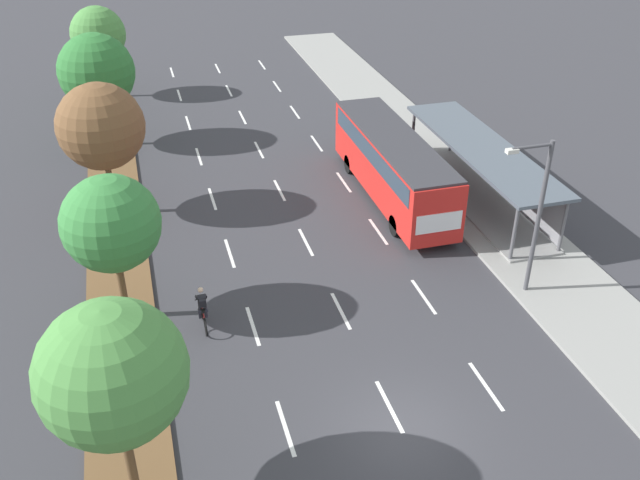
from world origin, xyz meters
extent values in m
plane|color=#38383D|center=(0.00, 0.00, 0.00)|extent=(140.00, 140.00, 0.00)
cube|color=brown|center=(-8.30, 20.00, 0.06)|extent=(2.60, 52.00, 0.12)
cube|color=gray|center=(9.25, 20.00, 0.07)|extent=(4.50, 52.00, 0.15)
cube|color=white|center=(-3.50, 1.10, 0.00)|extent=(0.14, 2.44, 0.01)
cube|color=white|center=(-3.50, 6.49, 0.00)|extent=(0.14, 2.44, 0.01)
cube|color=white|center=(-3.50, 11.87, 0.00)|extent=(0.14, 2.44, 0.01)
cube|color=white|center=(-3.50, 17.26, 0.00)|extent=(0.14, 2.44, 0.01)
cube|color=white|center=(-3.50, 22.64, 0.00)|extent=(0.14, 2.44, 0.01)
cube|color=white|center=(-3.50, 28.03, 0.00)|extent=(0.14, 2.44, 0.01)
cube|color=white|center=(-3.50, 33.41, 0.00)|extent=(0.14, 2.44, 0.01)
cube|color=white|center=(-3.50, 38.80, 0.00)|extent=(0.14, 2.44, 0.01)
cube|color=white|center=(0.00, 1.10, 0.00)|extent=(0.14, 2.44, 0.01)
cube|color=white|center=(0.00, 6.49, 0.00)|extent=(0.14, 2.44, 0.01)
cube|color=white|center=(0.00, 11.87, 0.00)|extent=(0.14, 2.44, 0.01)
cube|color=white|center=(0.00, 17.26, 0.00)|extent=(0.14, 2.44, 0.01)
cube|color=white|center=(0.00, 22.64, 0.00)|extent=(0.14, 2.44, 0.01)
cube|color=white|center=(0.00, 28.03, 0.00)|extent=(0.14, 2.44, 0.01)
cube|color=white|center=(0.00, 33.41, 0.00)|extent=(0.14, 2.44, 0.01)
cube|color=white|center=(0.00, 38.80, 0.00)|extent=(0.14, 2.44, 0.01)
cube|color=white|center=(3.50, 1.10, 0.00)|extent=(0.14, 2.44, 0.01)
cube|color=white|center=(3.50, 6.49, 0.00)|extent=(0.14, 2.44, 0.01)
cube|color=white|center=(3.50, 11.87, 0.00)|extent=(0.14, 2.44, 0.01)
cube|color=white|center=(3.50, 17.26, 0.00)|extent=(0.14, 2.44, 0.01)
cube|color=white|center=(3.50, 22.64, 0.00)|extent=(0.14, 2.44, 0.01)
cube|color=white|center=(3.50, 28.03, 0.00)|extent=(0.14, 2.44, 0.01)
cube|color=white|center=(3.50, 33.41, 0.00)|extent=(0.14, 2.44, 0.01)
cube|color=white|center=(3.50, 38.80, 0.00)|extent=(0.14, 2.44, 0.01)
cube|color=gray|center=(9.25, 13.41, 0.20)|extent=(2.60, 11.75, 0.10)
cylinder|color=#56565B|center=(8.07, 7.79, 1.55)|extent=(0.16, 0.16, 2.60)
cylinder|color=#56565B|center=(8.07, 19.03, 1.55)|extent=(0.16, 0.16, 2.60)
cylinder|color=#56565B|center=(10.43, 7.79, 1.55)|extent=(0.16, 0.16, 2.60)
cylinder|color=#56565B|center=(10.43, 19.03, 1.55)|extent=(0.16, 0.16, 2.60)
cube|color=gray|center=(10.49, 13.41, 1.55)|extent=(0.10, 11.16, 2.34)
cube|color=#4C5660|center=(9.25, 13.41, 2.93)|extent=(2.90, 12.15, 0.16)
cube|color=red|center=(5.25, 14.86, 1.85)|extent=(2.50, 11.20, 2.80)
cube|color=#2D3D4C|center=(5.25, 14.86, 2.70)|extent=(2.54, 10.30, 0.90)
cube|color=#333338|center=(5.25, 14.86, 3.31)|extent=(2.45, 10.98, 0.12)
cube|color=#2D3D4C|center=(5.25, 20.48, 2.20)|extent=(2.25, 0.06, 1.54)
cube|color=white|center=(5.25, 9.24, 1.65)|extent=(2.12, 0.04, 0.90)
cylinder|color=black|center=(4.15, 18.34, 0.50)|extent=(0.30, 1.00, 1.00)
cylinder|color=black|center=(6.35, 18.34, 0.50)|extent=(0.30, 1.00, 1.00)
cylinder|color=black|center=(4.15, 11.39, 0.50)|extent=(0.30, 1.00, 1.00)
cylinder|color=black|center=(6.35, 11.39, 0.50)|extent=(0.30, 1.00, 1.00)
torus|color=black|center=(-5.27, 7.53, 0.36)|extent=(0.06, 0.72, 0.72)
torus|color=black|center=(-5.27, 6.43, 0.36)|extent=(0.06, 0.72, 0.72)
cylinder|color=maroon|center=(-5.27, 6.98, 0.64)|extent=(0.05, 0.94, 0.05)
cylinder|color=maroon|center=(-5.27, 6.88, 0.46)|extent=(0.05, 0.57, 0.42)
cylinder|color=maroon|center=(-5.27, 6.78, 0.66)|extent=(0.04, 0.04, 0.40)
cube|color=black|center=(-5.27, 6.78, 0.86)|extent=(0.12, 0.24, 0.06)
cylinder|color=black|center=(-5.27, 7.48, 0.91)|extent=(0.46, 0.04, 0.04)
cube|color=black|center=(-5.27, 6.96, 1.19)|extent=(0.30, 0.36, 0.59)
cube|color=black|center=(-5.27, 6.80, 1.21)|extent=(0.26, 0.26, 0.42)
sphere|color=beige|center=(-5.27, 7.08, 1.61)|extent=(0.20, 0.20, 0.20)
cylinder|color=#23232D|center=(-5.39, 6.93, 0.79)|extent=(0.12, 0.42, 0.25)
cylinder|color=#23232D|center=(-5.39, 7.10, 0.53)|extent=(0.10, 0.17, 0.41)
cylinder|color=#23232D|center=(-5.15, 6.93, 0.79)|extent=(0.12, 0.42, 0.25)
cylinder|color=#23232D|center=(-5.15, 7.10, 0.53)|extent=(0.10, 0.17, 0.41)
cylinder|color=black|center=(-5.44, 7.18, 1.24)|extent=(0.09, 0.47, 0.28)
cylinder|color=black|center=(-5.10, 7.18, 1.24)|extent=(0.09, 0.47, 0.28)
cylinder|color=brown|center=(-8.15, -0.29, 1.65)|extent=(0.28, 0.28, 3.06)
sphere|color=#4C8E42|center=(-8.15, -0.29, 4.63)|extent=(3.88, 3.88, 3.88)
cylinder|color=brown|center=(-8.07, 8.41, 1.46)|extent=(0.28, 0.28, 2.68)
sphere|color=#38843D|center=(-8.07, 8.41, 4.14)|extent=(3.59, 3.59, 3.59)
cylinder|color=brown|center=(-8.28, 17.11, 1.55)|extent=(0.28, 0.28, 2.86)
sphere|color=brown|center=(-8.28, 17.11, 4.49)|extent=(4.03, 4.03, 4.03)
cylinder|color=brown|center=(-8.43, 25.80, 1.47)|extent=(0.28, 0.28, 2.70)
sphere|color=#2D7533|center=(-8.43, 25.80, 4.42)|extent=(4.27, 4.27, 4.27)
cylinder|color=brown|center=(-8.30, 34.50, 1.54)|extent=(0.28, 0.28, 2.84)
sphere|color=#4C8E42|center=(-8.30, 34.50, 4.32)|extent=(3.62, 3.62, 3.62)
cylinder|color=#4C4C51|center=(7.60, 5.67, 3.40)|extent=(0.18, 0.18, 6.50)
cylinder|color=#4C4C51|center=(6.80, 5.67, 6.50)|extent=(1.60, 0.12, 0.12)
cube|color=silver|center=(6.00, 5.67, 6.43)|extent=(0.44, 0.24, 0.16)
camera|label=1|loc=(-6.71, -14.32, 16.45)|focal=39.00mm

